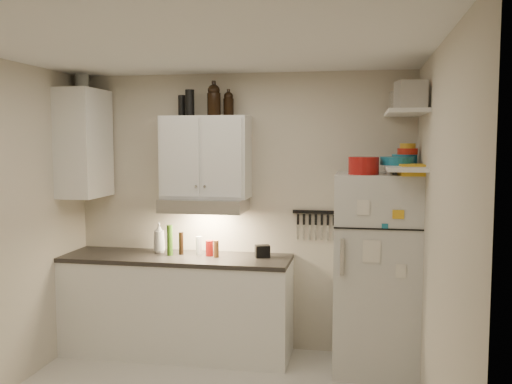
# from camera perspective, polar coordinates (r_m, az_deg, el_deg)

# --- Properties ---
(ceiling) EXTENTS (3.20, 3.00, 0.02)m
(ceiling) POSITION_cam_1_polar(r_m,az_deg,el_deg) (3.95, -6.14, 14.35)
(ceiling) COLOR white
(ceiling) RESTS_ON ground
(back_wall) EXTENTS (3.20, 0.02, 2.60)m
(back_wall) POSITION_cam_1_polar(r_m,az_deg,el_deg) (5.41, -1.43, -2.02)
(back_wall) COLOR beige
(back_wall) RESTS_ON ground
(right_wall) EXTENTS (0.02, 3.00, 2.60)m
(right_wall) POSITION_cam_1_polar(r_m,az_deg,el_deg) (3.84, 17.89, -5.26)
(right_wall) COLOR beige
(right_wall) RESTS_ON ground
(base_cabinet) EXTENTS (2.10, 0.60, 0.88)m
(base_cabinet) POSITION_cam_1_polar(r_m,az_deg,el_deg) (5.44, -7.89, -11.31)
(base_cabinet) COLOR white
(base_cabinet) RESTS_ON floor
(countertop) EXTENTS (2.10, 0.62, 0.04)m
(countertop) POSITION_cam_1_polar(r_m,az_deg,el_deg) (5.32, -7.96, -6.55)
(countertop) COLOR #292523
(countertop) RESTS_ON base_cabinet
(upper_cabinet) EXTENTS (0.80, 0.33, 0.75)m
(upper_cabinet) POSITION_cam_1_polar(r_m,az_deg,el_deg) (5.27, -5.03, 3.50)
(upper_cabinet) COLOR white
(upper_cabinet) RESTS_ON back_wall
(side_cabinet) EXTENTS (0.33, 0.55, 1.00)m
(side_cabinet) POSITION_cam_1_polar(r_m,az_deg,el_deg) (5.56, -16.81, 4.67)
(side_cabinet) COLOR white
(side_cabinet) RESTS_ON left_wall
(range_hood) EXTENTS (0.76, 0.46, 0.12)m
(range_hood) POSITION_cam_1_polar(r_m,az_deg,el_deg) (5.24, -5.19, -1.28)
(range_hood) COLOR silver
(range_hood) RESTS_ON back_wall
(fridge) EXTENTS (0.70, 0.68, 1.70)m
(fridge) POSITION_cam_1_polar(r_m,az_deg,el_deg) (5.03, 11.93, -7.89)
(fridge) COLOR silver
(fridge) RESTS_ON floor
(shelf_hi) EXTENTS (0.30, 0.95, 0.03)m
(shelf_hi) POSITION_cam_1_polar(r_m,az_deg,el_deg) (4.78, 14.70, 7.67)
(shelf_hi) COLOR white
(shelf_hi) RESTS_ON right_wall
(shelf_lo) EXTENTS (0.30, 0.95, 0.03)m
(shelf_lo) POSITION_cam_1_polar(r_m,az_deg,el_deg) (4.78, 14.57, 2.40)
(shelf_lo) COLOR white
(shelf_lo) RESTS_ON right_wall
(knife_strip) EXTENTS (0.42, 0.02, 0.03)m
(knife_strip) POSITION_cam_1_polar(r_m,az_deg,el_deg) (5.28, 5.97, -2.00)
(knife_strip) COLOR black
(knife_strip) RESTS_ON back_wall
(dutch_oven) EXTENTS (0.27, 0.27, 0.14)m
(dutch_oven) POSITION_cam_1_polar(r_m,az_deg,el_deg) (4.76, 10.70, 2.61)
(dutch_oven) COLOR maroon
(dutch_oven) RESTS_ON fridge
(book_stack) EXTENTS (0.23, 0.28, 0.09)m
(book_stack) POSITION_cam_1_polar(r_m,az_deg,el_deg) (4.69, 15.47, 2.15)
(book_stack) COLOR gold
(book_stack) RESTS_ON fridge
(spice_jar) EXTENTS (0.07, 0.07, 0.09)m
(spice_jar) POSITION_cam_1_polar(r_m,az_deg,el_deg) (4.79, 13.23, 2.23)
(spice_jar) COLOR silver
(spice_jar) RESTS_ON fridge
(stock_pot) EXTENTS (0.30, 0.30, 0.18)m
(stock_pot) POSITION_cam_1_polar(r_m,az_deg,el_deg) (5.06, 14.55, 8.70)
(stock_pot) COLOR silver
(stock_pot) RESTS_ON shelf_hi
(tin_a) EXTENTS (0.23, 0.21, 0.19)m
(tin_a) POSITION_cam_1_polar(r_m,az_deg,el_deg) (4.74, 15.40, 9.00)
(tin_a) COLOR #AAAAAD
(tin_a) RESTS_ON shelf_hi
(tin_b) EXTENTS (0.24, 0.24, 0.20)m
(tin_b) POSITION_cam_1_polar(r_m,az_deg,el_deg) (4.42, 15.20, 9.38)
(tin_b) COLOR #AAAAAD
(tin_b) RESTS_ON shelf_hi
(bowl_teal) EXTENTS (0.21, 0.21, 0.09)m
(bowl_teal) POSITION_cam_1_polar(r_m,az_deg,el_deg) (5.03, 14.63, 3.19)
(bowl_teal) COLOR #196C8A
(bowl_teal) RESTS_ON shelf_lo
(bowl_orange) EXTENTS (0.17, 0.17, 0.05)m
(bowl_orange) POSITION_cam_1_polar(r_m,az_deg,el_deg) (5.00, 14.92, 3.95)
(bowl_orange) COLOR red
(bowl_orange) RESTS_ON bowl_teal
(bowl_yellow) EXTENTS (0.13, 0.13, 0.04)m
(bowl_yellow) POSITION_cam_1_polar(r_m,az_deg,el_deg) (5.00, 14.93, 4.49)
(bowl_yellow) COLOR gold
(bowl_yellow) RESTS_ON bowl_orange
(plates) EXTENTS (0.34, 0.34, 0.07)m
(plates) POSITION_cam_1_polar(r_m,az_deg,el_deg) (4.85, 13.91, 3.04)
(plates) COLOR #196C8A
(plates) RESTS_ON shelf_lo
(growler_a) EXTENTS (0.15, 0.15, 0.29)m
(growler_a) POSITION_cam_1_polar(r_m,az_deg,el_deg) (5.24, -4.24, 9.19)
(growler_a) COLOR black
(growler_a) RESTS_ON upper_cabinet
(growler_b) EXTENTS (0.10, 0.10, 0.23)m
(growler_b) POSITION_cam_1_polar(r_m,az_deg,el_deg) (5.27, -2.76, 8.82)
(growler_b) COLOR black
(growler_b) RESTS_ON upper_cabinet
(thermos_a) EXTENTS (0.08, 0.08, 0.24)m
(thermos_a) POSITION_cam_1_polar(r_m,az_deg,el_deg) (5.30, -6.64, 8.85)
(thermos_a) COLOR black
(thermos_a) RESTS_ON upper_cabinet
(thermos_b) EXTENTS (0.08, 0.08, 0.20)m
(thermos_b) POSITION_cam_1_polar(r_m,az_deg,el_deg) (5.39, -7.43, 8.54)
(thermos_b) COLOR black
(thermos_b) RESTS_ON upper_cabinet
(side_jar) EXTENTS (0.16, 0.16, 0.17)m
(side_jar) POSITION_cam_1_polar(r_m,az_deg,el_deg) (5.70, -17.01, 10.55)
(side_jar) COLOR silver
(side_jar) RESTS_ON side_cabinet
(soap_bottle) EXTENTS (0.15, 0.15, 0.32)m
(soap_bottle) POSITION_cam_1_polar(r_m,az_deg,el_deg) (5.48, -9.66, -4.33)
(soap_bottle) COLOR white
(soap_bottle) RESTS_ON countertop
(pepper_mill) EXTENTS (0.06, 0.06, 0.15)m
(pepper_mill) POSITION_cam_1_polar(r_m,az_deg,el_deg) (5.21, -4.01, -5.69)
(pepper_mill) COLOR brown
(pepper_mill) RESTS_ON countertop
(oil_bottle) EXTENTS (0.07, 0.07, 0.28)m
(oil_bottle) POSITION_cam_1_polar(r_m,az_deg,el_deg) (5.33, -8.61, -4.79)
(oil_bottle) COLOR #305B16
(oil_bottle) RESTS_ON countertop
(vinegar_bottle) EXTENTS (0.04, 0.04, 0.21)m
(vinegar_bottle) POSITION_cam_1_polar(r_m,az_deg,el_deg) (5.36, -7.49, -5.11)
(vinegar_bottle) COLOR black
(vinegar_bottle) RESTS_ON countertop
(clear_bottle) EXTENTS (0.06, 0.06, 0.17)m
(clear_bottle) POSITION_cam_1_polar(r_m,az_deg,el_deg) (5.34, -5.72, -5.35)
(clear_bottle) COLOR silver
(clear_bottle) RESTS_ON countertop
(red_jar) EXTENTS (0.08, 0.08, 0.14)m
(red_jar) POSITION_cam_1_polar(r_m,az_deg,el_deg) (5.27, -4.68, -5.62)
(red_jar) COLOR maroon
(red_jar) RESTS_ON countertop
(caddy) EXTENTS (0.15, 0.13, 0.11)m
(caddy) POSITION_cam_1_polar(r_m,az_deg,el_deg) (5.19, 0.65, -5.95)
(caddy) COLOR black
(caddy) RESTS_ON countertop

